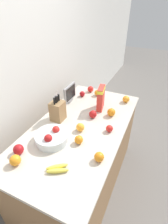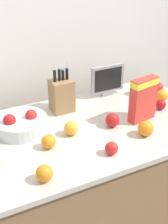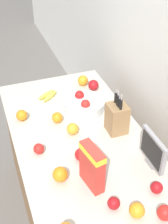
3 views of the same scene
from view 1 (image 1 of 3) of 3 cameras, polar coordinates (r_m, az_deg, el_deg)
ground_plane at (r=2.36m, az=-1.06°, el=-21.49°), size 14.00×14.00×0.00m
wall_back at (r=1.83m, az=-20.12°, el=11.40°), size 9.00×0.06×2.60m
counter at (r=2.01m, az=-1.20°, el=-14.40°), size 1.63×0.84×0.88m
knife_block at (r=1.76m, az=-8.60°, el=0.41°), size 0.13×0.12×0.31m
small_monitor at (r=2.04m, az=-4.64°, el=6.14°), size 0.24×0.03×0.21m
cereal_box at (r=1.90m, az=5.53°, el=4.85°), size 0.18×0.09×0.26m
fruit_bowl at (r=1.55m, az=-10.46°, el=-8.08°), size 0.29×0.29×0.12m
banana_bunch at (r=1.34m, az=-8.74°, el=-17.84°), size 0.15×0.18×0.04m
apple_middle at (r=2.19m, az=-0.59°, el=5.95°), size 0.07×0.07×0.07m
apple_leftmost at (r=1.51m, az=-20.63°, el=-11.36°), size 0.08×0.08×0.08m
apple_by_knife_block at (r=2.30m, az=2.12°, el=7.48°), size 0.08×0.08×0.08m
apple_near_bananas at (r=1.64m, az=8.30°, el=-5.36°), size 0.07×0.07×0.07m
apple_rear at (r=1.80m, az=2.93°, el=-0.71°), size 0.08×0.08×0.08m
apple_rightmost at (r=2.12m, az=5.84°, el=4.70°), size 0.07×0.07×0.07m
orange_front_center at (r=1.38m, az=4.96°, el=-14.41°), size 0.08×0.08×0.08m
orange_front_right at (r=1.63m, az=-1.23°, el=-5.02°), size 0.08×0.08×0.08m
orange_by_cereal at (r=2.12m, az=13.56°, el=4.10°), size 0.08×0.08×0.08m
orange_mid_right at (r=1.51m, az=-1.71°, el=-9.03°), size 0.07×0.07×0.07m
orange_back_center at (r=1.85m, az=8.90°, el=-0.08°), size 0.09×0.09×0.09m
orange_mid_left at (r=1.44m, az=-21.54°, el=-14.45°), size 0.08×0.08×0.08m
orange_near_bowl at (r=2.21m, az=4.44°, el=6.27°), size 0.08×0.08×0.08m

